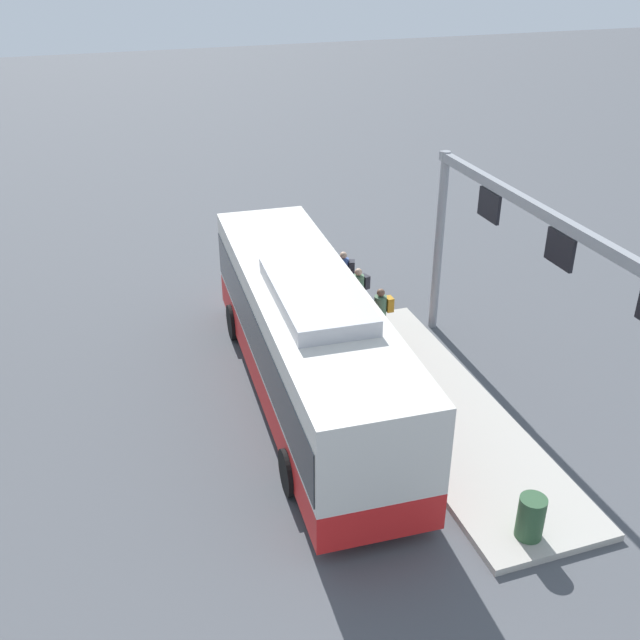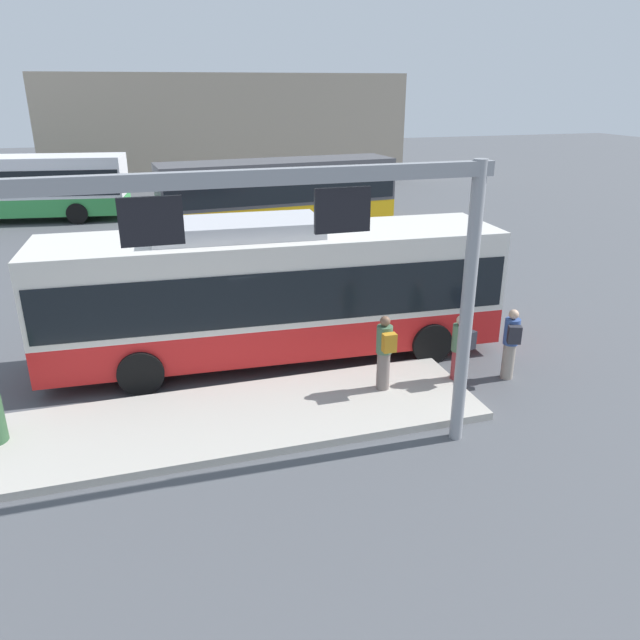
{
  "view_description": "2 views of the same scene",
  "coord_description": "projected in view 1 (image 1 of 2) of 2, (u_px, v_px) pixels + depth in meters",
  "views": [
    {
      "loc": [
        -14.58,
        4.56,
        10.41
      ],
      "look_at": [
        0.74,
        -0.57,
        1.76
      ],
      "focal_mm": 41.48,
      "sensor_mm": 36.0,
      "label": 1
    },
    {
      "loc": [
        -2.93,
        -13.5,
        6.31
      ],
      "look_at": [
        0.79,
        -1.14,
        1.3
      ],
      "focal_mm": 34.11,
      "sensor_mm": 36.0,
      "label": 2
    }
  ],
  "objects": [
    {
      "name": "ground_plane",
      "position": [
        308.0,
        399.0,
        18.38
      ],
      "size": [
        120.0,
        120.0,
        0.0
      ],
      "primitive_type": "plane",
      "color": "#4C4F54"
    },
    {
      "name": "person_waiting_mid",
      "position": [
        381.0,
        315.0,
        20.1
      ],
      "size": [
        0.34,
        0.52,
        1.67
      ],
      "rotation": [
        0.0,
        0.0,
        1.57
      ],
      "color": "slate",
      "rests_on": "platform_curb"
    },
    {
      "name": "person_waiting_near",
      "position": [
        359.0,
        293.0,
        21.67
      ],
      "size": [
        0.46,
        0.59,
        1.67
      ],
      "rotation": [
        0.0,
        0.0,
        1.9
      ],
      "color": "maroon",
      "rests_on": "ground"
    },
    {
      "name": "trash_bin",
      "position": [
        531.0,
        517.0,
        13.84
      ],
      "size": [
        0.52,
        0.52,
        0.9
      ],
      "primitive_type": "cylinder",
      "color": "#2D5133",
      "rests_on": "platform_curb"
    },
    {
      "name": "person_boarding",
      "position": [
        344.0,
        275.0,
        22.74
      ],
      "size": [
        0.48,
        0.6,
        1.67
      ],
      "rotation": [
        0.0,
        0.0,
        1.2
      ],
      "color": "gray",
      "rests_on": "ground"
    },
    {
      "name": "platform_sign_gantry",
      "position": [
        555.0,
        279.0,
        15.56
      ],
      "size": [
        10.84,
        0.24,
        5.2
      ],
      "color": "gray",
      "rests_on": "ground"
    },
    {
      "name": "platform_curb",
      "position": [
        440.0,
        408.0,
        17.89
      ],
      "size": [
        10.0,
        2.8,
        0.16
      ],
      "primitive_type": "cube",
      "color": "#B2ADA3",
      "rests_on": "ground"
    },
    {
      "name": "bus_main",
      "position": [
        307.0,
        336.0,
        17.52
      ],
      "size": [
        10.9,
        3.09,
        3.46
      ],
      "rotation": [
        0.0,
        0.0,
        -0.05
      ],
      "color": "red",
      "rests_on": "ground"
    }
  ]
}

